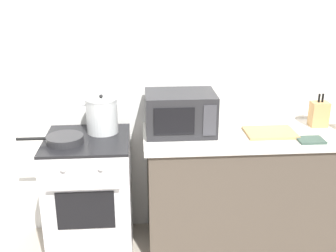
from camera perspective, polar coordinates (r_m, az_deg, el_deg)
name	(u,v)px	position (r m, az deg, el deg)	size (l,w,h in m)	color
back_wall	(174,79)	(3.31, 0.78, 6.28)	(4.40, 0.10, 2.50)	silver
lower_cabinet_right	(255,191)	(3.38, 11.53, -8.56)	(1.64, 0.56, 0.88)	#4C4238
countertop_right	(259,136)	(3.19, 12.09, -1.27)	(1.70, 0.60, 0.04)	beige
stove	(91,196)	(3.26, -10.32, -9.22)	(0.60, 0.64, 0.92)	silver
stock_pot	(102,115)	(3.13, -8.81, 1.44)	(0.32, 0.23, 0.29)	silver
frying_pan	(64,139)	(3.02, -13.74, -1.74)	(0.46, 0.26, 0.05)	#28282B
microwave	(180,113)	(3.08, 1.66, 1.76)	(0.50, 0.37, 0.30)	#232326
cutting_board	(270,133)	(3.19, 13.48, -0.86)	(0.36, 0.26, 0.02)	tan
knife_block	(319,114)	(3.43, 19.53, 1.53)	(0.13, 0.10, 0.26)	tan
oven_mitt	(311,140)	(3.13, 18.54, -1.79)	(0.18, 0.14, 0.02)	#384C42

